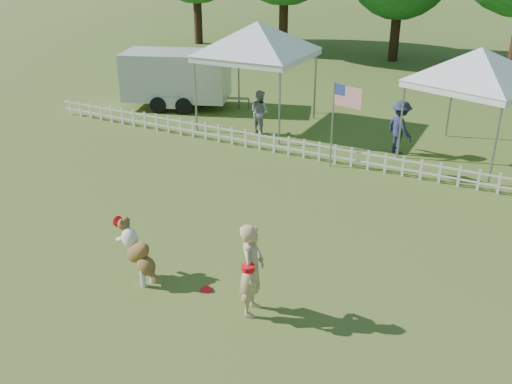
# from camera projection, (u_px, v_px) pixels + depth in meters

# --- Properties ---
(ground) EXTENTS (120.00, 120.00, 0.00)m
(ground) POSITION_uv_depth(u_px,v_px,m) (215.00, 283.00, 11.04)
(ground) COLOR #37571B
(ground) RESTS_ON ground
(picket_fence) EXTENTS (22.00, 0.08, 0.60)m
(picket_fence) POSITION_uv_depth(u_px,v_px,m) (343.00, 156.00, 16.52)
(picket_fence) COLOR silver
(picket_fence) RESTS_ON ground
(handler) EXTENTS (0.56, 0.72, 1.74)m
(handler) POSITION_uv_depth(u_px,v_px,m) (252.00, 270.00, 9.85)
(handler) COLOR tan
(handler) RESTS_ON ground
(dog) EXTENTS (1.21, 0.70, 1.18)m
(dog) POSITION_uv_depth(u_px,v_px,m) (139.00, 253.00, 10.92)
(dog) COLOR brown
(dog) RESTS_ON ground
(frisbee_on_turf) EXTENTS (0.30, 0.30, 0.02)m
(frisbee_on_turf) POSITION_uv_depth(u_px,v_px,m) (206.00, 289.00, 10.81)
(frisbee_on_turf) COLOR red
(frisbee_on_turf) RESTS_ON ground
(canopy_tent_left) EXTENTS (3.47, 3.47, 3.47)m
(canopy_tent_left) POSITION_uv_depth(u_px,v_px,m) (257.00, 76.00, 19.50)
(canopy_tent_left) COLOR white
(canopy_tent_left) RESTS_ON ground
(canopy_tent_right) EXTENTS (3.92, 3.92, 3.22)m
(canopy_tent_right) POSITION_uv_depth(u_px,v_px,m) (473.00, 106.00, 16.54)
(canopy_tent_right) COLOR white
(canopy_tent_right) RESTS_ON ground
(cargo_trailer) EXTENTS (5.36, 3.79, 2.16)m
(cargo_trailer) POSITION_uv_depth(u_px,v_px,m) (177.00, 79.00, 21.91)
(cargo_trailer) COLOR silver
(cargo_trailer) RESTS_ON ground
(flag_pole) EXTENTS (0.95, 0.34, 2.49)m
(flag_pole) POSITION_uv_depth(u_px,v_px,m) (332.00, 125.00, 16.07)
(flag_pole) COLOR gray
(flag_pole) RESTS_ON ground
(spectator_a) EXTENTS (0.87, 0.78, 1.47)m
(spectator_a) POSITION_uv_depth(u_px,v_px,m) (260.00, 112.00, 19.07)
(spectator_a) COLOR gray
(spectator_a) RESTS_ON ground
(spectator_b) EXTENTS (1.21, 1.15, 1.64)m
(spectator_b) POSITION_uv_depth(u_px,v_px,m) (400.00, 127.00, 17.25)
(spectator_b) COLOR #22274A
(spectator_b) RESTS_ON ground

